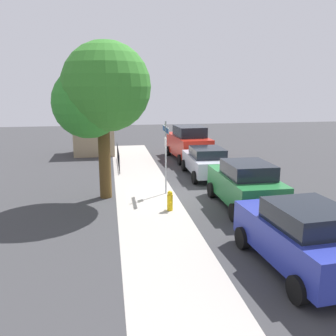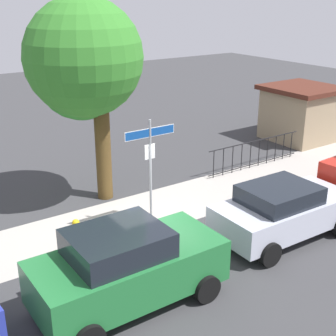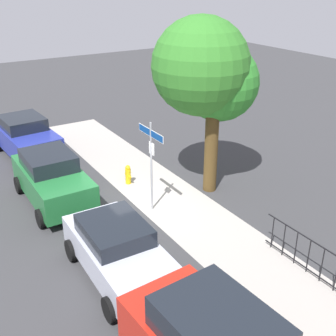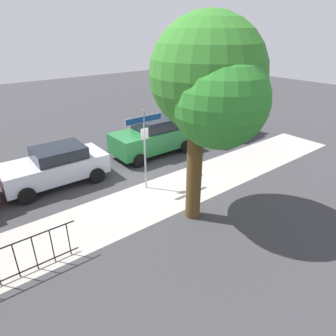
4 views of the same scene
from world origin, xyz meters
name	(u,v)px [view 4 (image 4 of 4)]	position (x,y,z in m)	size (l,w,h in m)	color
ground_plane	(151,180)	(0.00, 0.00, 0.00)	(60.00, 60.00, 0.00)	#38383A
sidewalk_strip	(126,210)	(2.00, 1.30, 0.00)	(24.00, 2.60, 0.00)	#A9A29A
street_sign	(144,135)	(0.51, 0.40, 2.23)	(1.57, 0.07, 3.20)	#9EA0A5
shade_tree	(211,85)	(-0.11, 3.05, 4.35)	(3.48, 3.87, 6.35)	#4F3A1B
car_blue	(224,121)	(-6.68, -1.97, 0.90)	(4.23, 2.35, 1.77)	#263298
car_green	(153,136)	(-1.84, -2.34, 0.92)	(4.14, 2.04, 1.83)	#216E35
car_silver	(56,166)	(3.15, -2.16, 0.81)	(4.08, 2.05, 1.56)	#B6BACB
fire_hydrant	(191,166)	(-1.72, 0.60, 0.38)	(0.42, 0.22, 0.78)	yellow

